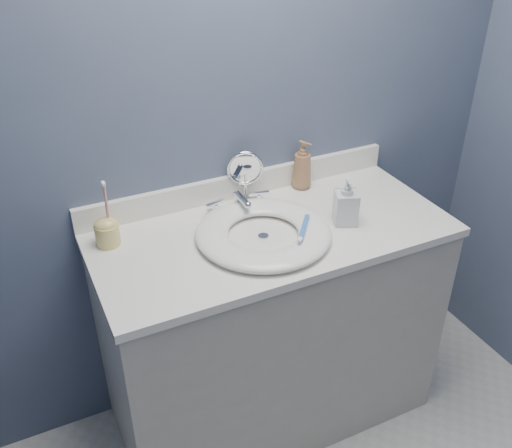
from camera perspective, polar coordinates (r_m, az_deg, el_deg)
back_wall at (r=2.01m, az=-1.83°, el=11.02°), size 2.20×0.02×2.40m
vanity_cabinet at (r=2.21m, az=1.49°, el=-10.60°), size 1.20×0.55×0.85m
countertop at (r=1.94m, az=1.67°, el=-0.94°), size 1.22×0.57×0.03m
backsplash at (r=2.11m, az=-1.57°, el=3.92°), size 1.22×0.02×0.09m
basin at (r=1.88m, az=0.74°, el=-0.88°), size 0.45×0.45×0.04m
drain at (r=1.88m, az=0.74°, el=-1.26°), size 0.04×0.04×0.01m
faucet at (r=2.02m, az=-1.73°, el=2.05°), size 0.25×0.13×0.07m
makeup_mirror at (r=2.06m, az=-1.09°, el=5.05°), size 0.13×0.07×0.19m
soap_bottle_amber at (r=2.15m, az=4.65°, el=5.92°), size 0.10×0.10×0.19m
soap_bottle_clear at (r=1.95m, az=9.03°, el=2.33°), size 0.10×0.10×0.17m
toothbrush_holder at (r=1.89m, az=-14.69°, el=-0.64°), size 0.08×0.08×0.23m
toothbrush_lying at (r=1.86m, az=4.78°, el=-0.49°), size 0.12×0.14×0.02m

